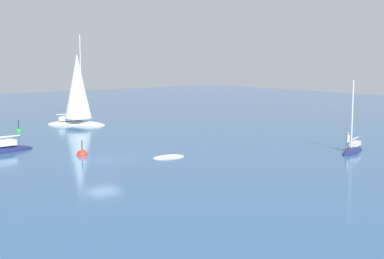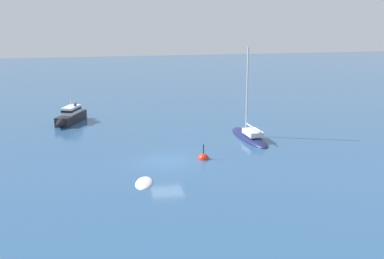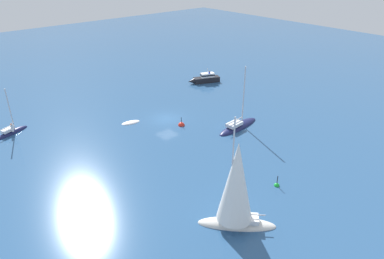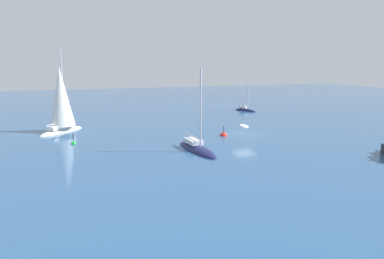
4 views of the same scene
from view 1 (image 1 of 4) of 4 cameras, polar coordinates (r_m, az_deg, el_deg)
The scene contains 6 objects.
ground_plane at distance 44.67m, azimuth -8.80°, elevation -3.01°, with size 160.00×160.00×0.00m, color #2D5684.
sailboat at distance 49.53m, azimuth 15.61°, elevation -2.00°, with size 2.64×4.70×6.44m.
sailboat_1 at distance 67.03m, azimuth -11.31°, elevation 3.64°, with size 6.05×5.99×10.78m.
tender at distance 45.26m, azimuth -2.33°, elevation -2.79°, with size 1.69×2.80×0.42m.
channel_buoy at distance 47.15m, azimuth -10.83°, elevation -2.50°, with size 0.89×0.89×1.65m.
mooring_buoy at distance 63.28m, azimuth -16.80°, elevation -0.16°, with size 0.55×0.55×1.44m.
Camera 1 is at (-38.32, 21.52, 8.00)m, focal length 53.82 mm.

